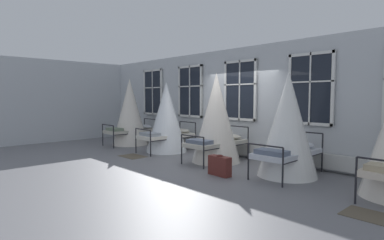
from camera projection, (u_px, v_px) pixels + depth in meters
The scene contains 11 objects.
ground at pixel (213, 162), 8.59m from camera, with size 25.76×25.76×0.00m, color slate.
back_wall_with_windows at pixel (242, 102), 9.33m from camera, with size 13.88×0.10×3.23m, color silver.
end_wall_left at pixel (51, 101), 12.26m from camera, with size 0.10×7.10×3.23m, color silver.
window_bank at pixel (239, 120), 9.29m from camera, with size 9.82×0.10×2.78m.
cot_first at pixel (130, 113), 11.67m from camera, with size 1.33×1.86×2.46m.
cot_second at pixel (166, 118), 10.16m from camera, with size 1.33×1.87×2.26m.
cot_third at pixel (216, 119), 8.54m from camera, with size 1.33×1.86×2.42m.
cot_fourth at pixel (288, 126), 6.98m from camera, with size 1.33×1.87×2.34m.
rug_second at pixel (133, 156), 9.35m from camera, with size 0.80×0.56×0.01m, color brown.
rug_fifth at pixel (372, 216), 4.64m from camera, with size 0.80×0.56×0.01m, color brown.
suitcase_dark at pixel (220, 166), 7.07m from camera, with size 0.57×0.24×0.47m.
Camera 1 is at (5.79, -6.22, 1.76)m, focal length 29.36 mm.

